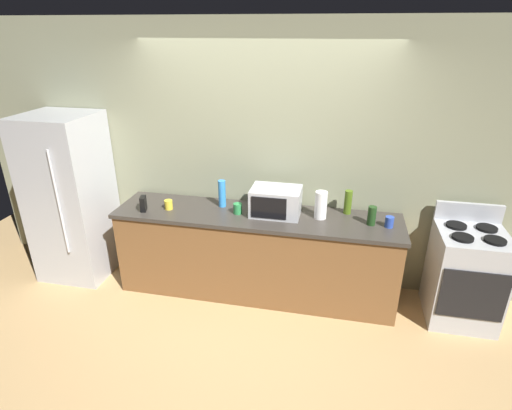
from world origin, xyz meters
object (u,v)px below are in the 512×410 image
(paper_towel_roll, at_px, (321,205))
(cordless_phone, at_px, (143,204))
(mug_blue, at_px, (389,222))
(mug_yellow, at_px, (169,205))
(bottle_spray_cleaner, at_px, (222,194))
(mug_green, at_px, (238,209))
(refrigerator, at_px, (71,198))
(bottle_olive_oil, at_px, (348,202))
(stove_range, at_px, (465,275))
(bottle_wine, at_px, (372,216))
(microwave, at_px, (276,201))

(paper_towel_roll, distance_m, cordless_phone, 1.76)
(cordless_phone, xyz_separation_m, mug_blue, (2.38, 0.13, -0.02))
(cordless_phone, bearing_deg, mug_yellow, 4.66)
(cordless_phone, bearing_deg, mug_blue, -13.05)
(bottle_spray_cleaner, xyz_separation_m, mug_green, (0.20, -0.14, -0.09))
(refrigerator, relative_size, mug_yellow, 18.84)
(mug_blue, height_order, mug_green, mug_green)
(cordless_phone, xyz_separation_m, bottle_olive_oil, (2.00, 0.36, 0.04))
(stove_range, bearing_deg, mug_blue, -178.82)
(bottle_wine, xyz_separation_m, mug_yellow, (-1.99, -0.06, -0.04))
(stove_range, relative_size, mug_green, 10.34)
(cordless_phone, distance_m, bottle_spray_cleaner, 0.79)
(bottle_olive_oil, bearing_deg, bottle_spray_cleaner, -175.95)
(microwave, xyz_separation_m, bottle_spray_cleaner, (-0.57, 0.08, 0.00))
(cordless_phone, bearing_deg, paper_towel_roll, -9.78)
(mug_blue, bearing_deg, refrigerator, 179.73)
(paper_towel_roll, xyz_separation_m, bottle_olive_oil, (0.26, 0.16, -0.02))
(microwave, relative_size, cordless_phone, 3.20)
(bottle_spray_cleaner, bearing_deg, mug_blue, -4.86)
(refrigerator, relative_size, bottle_olive_oil, 7.51)
(paper_towel_roll, bearing_deg, mug_yellow, -175.91)
(mug_blue, bearing_deg, stove_range, 1.18)
(bottle_spray_cleaner, relative_size, mug_blue, 2.72)
(bottle_wine, bearing_deg, stove_range, -0.12)
(bottle_wine, height_order, bottle_spray_cleaner, bottle_spray_cleaner)
(paper_towel_roll, distance_m, mug_blue, 0.64)
(microwave, height_order, bottle_olive_oil, microwave)
(bottle_olive_oil, bearing_deg, mug_green, -167.83)
(refrigerator, relative_size, stove_range, 1.67)
(mug_green, bearing_deg, mug_yellow, -176.56)
(microwave, bearing_deg, bottle_olive_oil, 13.44)
(refrigerator, relative_size, mug_blue, 17.55)
(mug_blue, bearing_deg, paper_towel_roll, 174.10)
(mug_yellow, bearing_deg, paper_towel_roll, 4.09)
(mug_yellow, bearing_deg, bottle_spray_cleaner, 19.58)
(cordless_phone, distance_m, mug_yellow, 0.25)
(microwave, xyz_separation_m, mug_yellow, (-1.08, -0.11, -0.09))
(bottle_olive_oil, height_order, mug_yellow, bottle_olive_oil)
(cordless_phone, xyz_separation_m, mug_green, (0.94, 0.13, -0.02))
(microwave, bearing_deg, cordless_phone, -171.58)
(bottle_wine, bearing_deg, cordless_phone, -176.20)
(refrigerator, relative_size, paper_towel_roll, 6.67)
(mug_yellow, bearing_deg, cordless_phone, -159.15)
(stove_range, height_order, bottle_olive_oil, bottle_olive_oil)
(bottle_spray_cleaner, bearing_deg, bottle_wine, -4.72)
(refrigerator, xyz_separation_m, mug_blue, (3.31, -0.02, 0.05))
(refrigerator, bearing_deg, cordless_phone, -8.91)
(mug_yellow, bearing_deg, microwave, 5.62)
(bottle_wine, bearing_deg, paper_towel_roll, 174.18)
(bottle_wine, height_order, mug_blue, bottle_wine)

